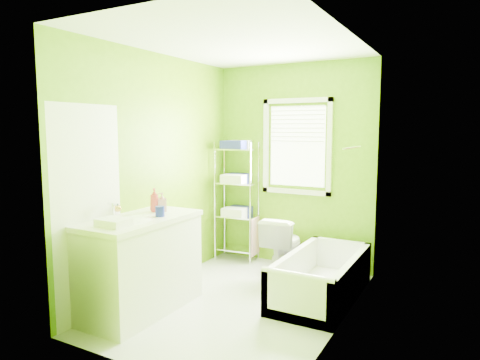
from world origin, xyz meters
The scene contains 9 objects.
ground centered at (0.00, 0.00, 0.00)m, with size 2.90×2.90×0.00m, color silver.
room_envelope centered at (0.00, 0.00, 1.55)m, with size 2.14×2.94×2.62m.
window centered at (0.05, 1.42, 1.61)m, with size 0.92×0.05×1.22m.
door centered at (-1.04, -1.00, 1.00)m, with size 0.09×0.80×2.00m.
right_wall_decor centered at (1.04, -0.02, 1.32)m, with size 0.04×1.48×1.17m.
bathtub centered at (0.70, 0.49, 0.15)m, with size 0.70×1.50×0.49m.
toilet centered at (0.04, 1.03, 0.36)m, with size 0.40×0.70×0.72m, color white.
vanity centered at (-0.75, -0.65, 0.49)m, with size 0.63×1.24×1.17m.
wire_shelf_unit centered at (-0.72, 1.28, 0.99)m, with size 0.57×0.46×1.62m.
Camera 1 is at (2.03, -3.72, 1.77)m, focal length 32.00 mm.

